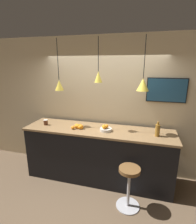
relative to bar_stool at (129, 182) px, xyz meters
name	(u,v)px	position (x,y,z in m)	size (l,w,h in m)	color
ground_plane	(87,203)	(-0.70, -0.13, -0.49)	(14.00, 14.00, 0.00)	brown
back_wall	(104,106)	(-0.70, 1.10, 0.96)	(8.00, 0.06, 2.90)	beige
service_counter	(98,154)	(-0.70, 0.62, 0.06)	(2.95, 0.74, 1.10)	black
bar_stool	(129,182)	(0.00, 0.00, 0.00)	(0.40, 0.40, 0.74)	#B7B7BC
fruit_bowl	(106,129)	(-0.53, 0.57, 0.66)	(0.22, 0.22, 0.13)	beige
orange_pile	(78,126)	(-1.09, 0.56, 0.65)	(0.23, 0.19, 0.09)	orange
juice_bottle	(158,130)	(0.41, 0.57, 0.72)	(0.08, 0.08, 0.27)	olive
spread_jar	(46,122)	(-1.82, 0.57, 0.67)	(0.09, 0.09, 0.11)	#562D19
pendant_lamp_left	(59,85)	(-1.49, 0.64, 1.45)	(0.17, 0.17, 0.97)	black
pendant_lamp_middle	(98,77)	(-0.70, 0.64, 1.63)	(0.14, 0.14, 0.79)	black
pendant_lamp_right	(143,84)	(0.10, 0.64, 1.51)	(0.21, 0.21, 0.92)	black
mounted_tv	(166,90)	(0.54, 1.04, 1.37)	(0.73, 0.04, 0.46)	black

